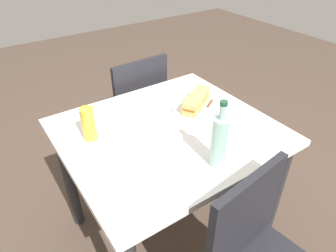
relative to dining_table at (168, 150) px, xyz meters
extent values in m
plane|color=#47382D|center=(0.00, 0.00, -0.63)|extent=(8.00, 8.00, 0.00)
cube|color=silver|center=(0.00, 0.00, 0.11)|extent=(0.97, 0.86, 0.03)
cylinder|color=#262628|center=(-0.42, -0.37, -0.27)|extent=(0.06, 0.06, 0.72)
cylinder|color=#262628|center=(0.42, -0.37, -0.27)|extent=(0.06, 0.06, 0.72)
cylinder|color=#262628|center=(-0.42, 0.37, -0.27)|extent=(0.06, 0.06, 0.72)
cube|color=black|center=(0.02, 0.53, 0.05)|extent=(0.38, 0.08, 0.40)
cube|color=black|center=(-0.15, -0.71, -0.16)|extent=(0.42, 0.42, 0.02)
cube|color=black|center=(-0.16, -0.53, 0.05)|extent=(0.38, 0.05, 0.40)
cylinder|color=black|center=(-0.32, -0.90, -0.40)|extent=(0.04, 0.04, 0.46)
cylinder|color=black|center=(0.04, -0.88, -0.40)|extent=(0.04, 0.04, 0.46)
cylinder|color=black|center=(-0.34, -0.54, -0.40)|extent=(0.04, 0.04, 0.46)
cylinder|color=black|center=(0.02, -0.52, -0.40)|extent=(0.04, 0.04, 0.46)
cylinder|color=silver|center=(-0.23, -0.07, 0.13)|extent=(0.26, 0.26, 0.01)
cube|color=tan|center=(-0.23, -0.07, 0.15)|extent=(0.23, 0.18, 0.02)
cube|color=#CC8438|center=(-0.23, -0.07, 0.17)|extent=(0.22, 0.17, 0.02)
cube|color=tan|center=(-0.23, -0.07, 0.20)|extent=(0.23, 0.18, 0.02)
cube|color=silver|center=(-0.22, 0.00, 0.14)|extent=(0.09, 0.06, 0.00)
cube|color=#59331E|center=(-0.30, -0.05, 0.14)|extent=(0.07, 0.05, 0.01)
cylinder|color=#99C6B7|center=(-0.03, 0.31, 0.23)|extent=(0.07, 0.07, 0.22)
cylinder|color=#99C6B7|center=(-0.03, 0.31, 0.37)|extent=(0.03, 0.03, 0.06)
cylinder|color=#19472D|center=(-0.03, 0.31, 0.41)|extent=(0.03, 0.03, 0.02)
cylinder|color=gold|center=(0.33, -0.14, 0.20)|extent=(0.06, 0.06, 0.16)
camera|label=1|loc=(0.66, 0.97, 0.95)|focal=32.36mm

